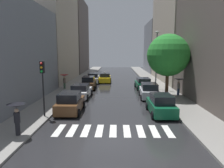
{
  "coord_description": "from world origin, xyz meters",
  "views": [
    {
      "loc": [
        0.23,
        -11.34,
        5.13
      ],
      "look_at": [
        -0.45,
        17.53,
        0.68
      ],
      "focal_mm": 33.14,
      "sensor_mm": 36.0,
      "label": 1
    }
  ],
  "objects_px": {
    "parked_car_left_nearest": "(70,103)",
    "traffic_light_left_corner": "(43,77)",
    "parked_car_right_third": "(143,84)",
    "pedestrian_by_kerb": "(64,78)",
    "parked_car_left_second": "(81,91)",
    "parked_car_left_third": "(89,83)",
    "street_tree_right": "(168,55)",
    "parked_car_right_nearest": "(161,105)",
    "pedestrian_near_tree": "(179,83)",
    "parked_car_left_fourth": "(93,78)",
    "taxi_midroad": "(105,78)",
    "pedestrian_foreground": "(17,112)",
    "parked_car_right_second": "(149,91)",
    "lamp_post_right": "(157,56)"
  },
  "relations": [
    {
      "from": "pedestrian_by_kerb",
      "to": "pedestrian_near_tree",
      "type": "bearing_deg",
      "value": 126.56
    },
    {
      "from": "parked_car_right_nearest",
      "to": "street_tree_right",
      "type": "height_order",
      "value": "street_tree_right"
    },
    {
      "from": "parked_car_left_nearest",
      "to": "parked_car_left_fourth",
      "type": "relative_size",
      "value": 0.99
    },
    {
      "from": "parked_car_left_nearest",
      "to": "parked_car_right_nearest",
      "type": "xyz_separation_m",
      "value": [
        7.7,
        -0.5,
        -0.01
      ]
    },
    {
      "from": "parked_car_left_nearest",
      "to": "traffic_light_left_corner",
      "type": "distance_m",
      "value": 3.44
    },
    {
      "from": "parked_car_left_third",
      "to": "pedestrian_by_kerb",
      "type": "bearing_deg",
      "value": 104.51
    },
    {
      "from": "parked_car_right_second",
      "to": "parked_car_right_third",
      "type": "relative_size",
      "value": 1.0
    },
    {
      "from": "parked_car_left_second",
      "to": "pedestrian_foreground",
      "type": "distance_m",
      "value": 11.4
    },
    {
      "from": "parked_car_left_nearest",
      "to": "taxi_midroad",
      "type": "relative_size",
      "value": 0.91
    },
    {
      "from": "parked_car_left_third",
      "to": "parked_car_right_nearest",
      "type": "xyz_separation_m",
      "value": [
        7.67,
        -12.16,
        -0.02
      ]
    },
    {
      "from": "parked_car_left_third",
      "to": "pedestrian_foreground",
      "type": "xyz_separation_m",
      "value": [
        -1.99,
        -17.13,
        0.77
      ]
    },
    {
      "from": "parked_car_left_second",
      "to": "parked_car_left_third",
      "type": "height_order",
      "value": "parked_car_left_third"
    },
    {
      "from": "parked_car_left_second",
      "to": "street_tree_right",
      "type": "relative_size",
      "value": 0.62
    },
    {
      "from": "parked_car_left_nearest",
      "to": "street_tree_right",
      "type": "relative_size",
      "value": 0.6
    },
    {
      "from": "parked_car_left_third",
      "to": "parked_car_right_nearest",
      "type": "relative_size",
      "value": 1.06
    },
    {
      "from": "taxi_midroad",
      "to": "parked_car_right_second",
      "type": "bearing_deg",
      "value": -156.99
    },
    {
      "from": "pedestrian_by_kerb",
      "to": "street_tree_right",
      "type": "xyz_separation_m",
      "value": [
        12.83,
        -5.08,
        3.16
      ]
    },
    {
      "from": "parked_car_left_fourth",
      "to": "parked_car_right_third",
      "type": "bearing_deg",
      "value": -127.81
    },
    {
      "from": "parked_car_right_third",
      "to": "traffic_light_left_corner",
      "type": "bearing_deg",
      "value": 143.46
    },
    {
      "from": "traffic_light_left_corner",
      "to": "lamp_post_right",
      "type": "relative_size",
      "value": 0.56
    },
    {
      "from": "pedestrian_foreground",
      "to": "parked_car_right_nearest",
      "type": "bearing_deg",
      "value": -46.99
    },
    {
      "from": "parked_car_right_second",
      "to": "pedestrian_by_kerb",
      "type": "bearing_deg",
      "value": 67.37
    },
    {
      "from": "parked_car_left_fourth",
      "to": "parked_car_right_third",
      "type": "relative_size",
      "value": 0.99
    },
    {
      "from": "parked_car_right_third",
      "to": "traffic_light_left_corner",
      "type": "height_order",
      "value": "traffic_light_left_corner"
    },
    {
      "from": "parked_car_right_third",
      "to": "pedestrian_near_tree",
      "type": "xyz_separation_m",
      "value": [
        3.51,
        -4.92,
        0.87
      ]
    },
    {
      "from": "street_tree_right",
      "to": "lamp_post_right",
      "type": "xyz_separation_m",
      "value": [
        -0.28,
        5.1,
        -0.24
      ]
    },
    {
      "from": "traffic_light_left_corner",
      "to": "parked_car_right_second",
      "type": "bearing_deg",
      "value": 38.69
    },
    {
      "from": "parked_car_left_fourth",
      "to": "pedestrian_by_kerb",
      "type": "height_order",
      "value": "pedestrian_by_kerb"
    },
    {
      "from": "parked_car_left_second",
      "to": "parked_car_right_second",
      "type": "bearing_deg",
      "value": -87.85
    },
    {
      "from": "parked_car_left_fourth",
      "to": "taxi_midroad",
      "type": "bearing_deg",
      "value": -70.68
    },
    {
      "from": "parked_car_right_third",
      "to": "pedestrian_by_kerb",
      "type": "relative_size",
      "value": 2.22
    },
    {
      "from": "parked_car_right_second",
      "to": "taxi_midroad",
      "type": "xyz_separation_m",
      "value": [
        -5.68,
        12.23,
        -0.03
      ]
    },
    {
      "from": "parked_car_left_second",
      "to": "lamp_post_right",
      "type": "bearing_deg",
      "value": -59.84
    },
    {
      "from": "parked_car_left_third",
      "to": "street_tree_right",
      "type": "relative_size",
      "value": 0.64
    },
    {
      "from": "parked_car_left_third",
      "to": "taxi_midroad",
      "type": "bearing_deg",
      "value": -18.26
    },
    {
      "from": "parked_car_left_third",
      "to": "parked_car_left_fourth",
      "type": "relative_size",
      "value": 1.05
    },
    {
      "from": "parked_car_left_second",
      "to": "parked_car_right_nearest",
      "type": "height_order",
      "value": "parked_car_right_nearest"
    },
    {
      "from": "traffic_light_left_corner",
      "to": "parked_car_left_nearest",
      "type": "bearing_deg",
      "value": 46.01
    },
    {
      "from": "parked_car_right_nearest",
      "to": "pedestrian_near_tree",
      "type": "relative_size",
      "value": 2.21
    },
    {
      "from": "parked_car_left_third",
      "to": "parked_car_right_third",
      "type": "bearing_deg",
      "value": -90.65
    },
    {
      "from": "parked_car_left_fourth",
      "to": "traffic_light_left_corner",
      "type": "bearing_deg",
      "value": 172.65
    },
    {
      "from": "pedestrian_foreground",
      "to": "lamp_post_right",
      "type": "xyz_separation_m",
      "value": [
        11.3,
        16.25,
        2.98
      ]
    },
    {
      "from": "parked_car_left_second",
      "to": "parked_car_right_third",
      "type": "relative_size",
      "value": 1.0
    },
    {
      "from": "street_tree_right",
      "to": "taxi_midroad",
      "type": "bearing_deg",
      "value": 121.79
    },
    {
      "from": "parked_car_left_second",
      "to": "pedestrian_foreground",
      "type": "bearing_deg",
      "value": 172.38
    },
    {
      "from": "parked_car_left_nearest",
      "to": "lamp_post_right",
      "type": "xyz_separation_m",
      "value": [
        9.34,
        10.78,
        3.76
      ]
    },
    {
      "from": "parked_car_right_nearest",
      "to": "street_tree_right",
      "type": "relative_size",
      "value": 0.6
    },
    {
      "from": "parked_car_left_third",
      "to": "street_tree_right",
      "type": "bearing_deg",
      "value": -122.98
    },
    {
      "from": "parked_car_left_fourth",
      "to": "pedestrian_near_tree",
      "type": "bearing_deg",
      "value": -135.14
    },
    {
      "from": "parked_car_left_nearest",
      "to": "pedestrian_by_kerb",
      "type": "bearing_deg",
      "value": 16.21
    }
  ]
}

